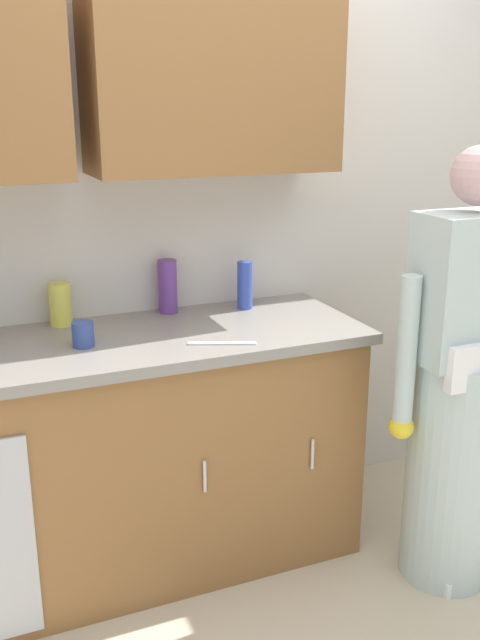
# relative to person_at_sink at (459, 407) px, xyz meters

# --- Properties ---
(kitchen_wall_with_uppers) EXTENTS (4.80, 0.44, 2.70)m
(kitchen_wall_with_uppers) POSITION_rel_person_at_sink_xyz_m (-0.78, 0.82, 0.78)
(kitchen_wall_with_uppers) COLOR beige
(kitchen_wall_with_uppers) RESTS_ON ground
(counter_cabinet) EXTENTS (1.90, 0.62, 0.90)m
(counter_cabinet) POSITION_rel_person_at_sink_xyz_m (-1.19, 0.53, -0.24)
(counter_cabinet) COLOR brown
(counter_cabinet) RESTS_ON ground
(countertop) EXTENTS (1.96, 0.66, 0.04)m
(countertop) POSITION_rel_person_at_sink_xyz_m (-1.19, 0.53, 0.23)
(countertop) COLOR gray
(countertop) RESTS_ON counter_cabinet
(person_at_sink) EXTENTS (0.55, 0.34, 1.62)m
(person_at_sink) POSITION_rel_person_at_sink_xyz_m (0.00, 0.00, 0.00)
(person_at_sink) COLOR white
(person_at_sink) RESTS_ON ground
(bottle_water_short) EXTENTS (0.08, 0.08, 0.16)m
(bottle_water_short) POSITION_rel_person_at_sink_xyz_m (-1.28, 0.76, 0.33)
(bottle_water_short) COLOR #D8D14C
(bottle_water_short) RESTS_ON countertop
(bottle_cleaner_spray) EXTENTS (0.06, 0.06, 0.20)m
(bottle_cleaner_spray) POSITION_rel_person_at_sink_xyz_m (-0.54, 0.70, 0.35)
(bottle_cleaner_spray) COLOR #334CB2
(bottle_cleaner_spray) RESTS_ON countertop
(bottle_soap) EXTENTS (0.08, 0.08, 0.21)m
(bottle_soap) POSITION_rel_person_at_sink_xyz_m (-0.85, 0.77, 0.36)
(bottle_soap) COLOR #66388C
(bottle_soap) RESTS_ON countertop
(cup_by_sink) EXTENTS (0.08, 0.08, 0.09)m
(cup_by_sink) POSITION_rel_person_at_sink_xyz_m (-1.25, 0.48, 0.29)
(cup_by_sink) COLOR #33478C
(cup_by_sink) RESTS_ON countertop
(knife_on_counter) EXTENTS (0.23, 0.11, 0.01)m
(knife_on_counter) POSITION_rel_person_at_sink_xyz_m (-0.80, 0.32, 0.25)
(knife_on_counter) COLOR silver
(knife_on_counter) RESTS_ON countertop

